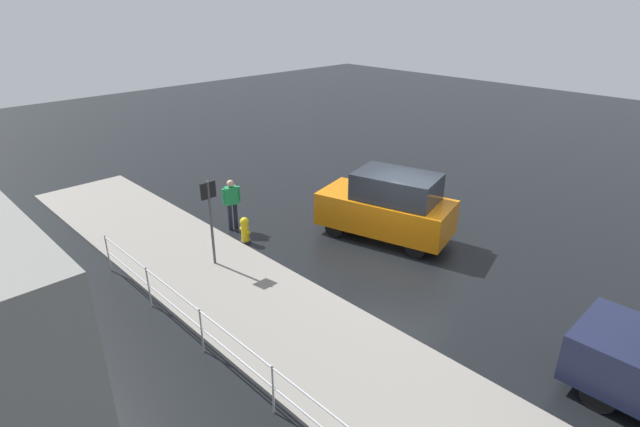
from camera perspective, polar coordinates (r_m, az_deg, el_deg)
name	(u,v)px	position (r m, az deg, el deg)	size (l,w,h in m)	color
ground_plane	(398,258)	(14.06, 8.89, -5.09)	(60.00, 60.00, 0.00)	black
kerb_strip	(282,321)	(11.45, -4.38, -12.14)	(24.00, 3.20, 0.04)	gray
moving_hatchback	(388,206)	(14.77, 7.78, 0.86)	(4.21, 2.65, 2.06)	orange
fire_hydrant	(245,230)	(14.76, -8.58, -1.88)	(0.42, 0.31, 0.80)	gold
pedestrian	(232,201)	(15.44, -10.06, 1.47)	(0.33, 0.55, 1.62)	#1E8C4C
metal_railing	(201,322)	(10.45, -13.49, -11.98)	(9.13, 0.04, 1.05)	#B7BABF
sign_post	(210,211)	(13.22, -12.45, 0.28)	(0.07, 0.44, 2.40)	#4C4C51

